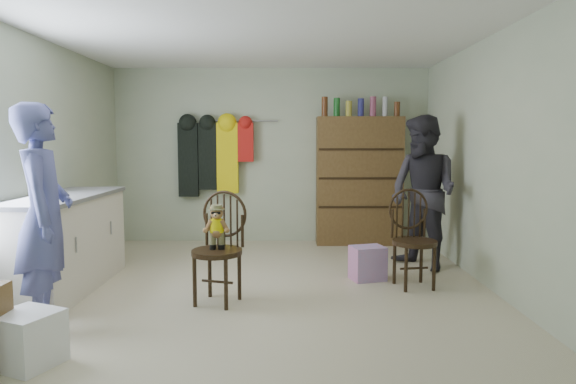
{
  "coord_description": "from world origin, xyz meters",
  "views": [
    {
      "loc": [
        0.26,
        -4.95,
        1.46
      ],
      "look_at": [
        0.25,
        0.2,
        0.95
      ],
      "focal_mm": 32.0,
      "sensor_mm": 36.0,
      "label": 1
    }
  ],
  "objects_px": {
    "dresser": "(359,180)",
    "chair_far": "(412,234)",
    "counter": "(64,242)",
    "chair_front": "(219,239)"
  },
  "relations": [
    {
      "from": "chair_front",
      "to": "dresser",
      "type": "xyz_separation_m",
      "value": [
        1.62,
        2.68,
        0.33
      ]
    },
    {
      "from": "counter",
      "to": "chair_front",
      "type": "xyz_separation_m",
      "value": [
        1.58,
        -0.38,
        0.11
      ]
    },
    {
      "from": "dresser",
      "to": "chair_far",
      "type": "bearing_deg",
      "value": -83.3
    },
    {
      "from": "chair_front",
      "to": "counter",
      "type": "bearing_deg",
      "value": -177.15
    },
    {
      "from": "chair_front",
      "to": "dresser",
      "type": "distance_m",
      "value": 3.15
    },
    {
      "from": "counter",
      "to": "dresser",
      "type": "relative_size",
      "value": 0.9
    },
    {
      "from": "chair_far",
      "to": "counter",
      "type": "bearing_deg",
      "value": 172.67
    },
    {
      "from": "counter",
      "to": "chair_far",
      "type": "relative_size",
      "value": 1.89
    },
    {
      "from": "dresser",
      "to": "chair_front",
      "type": "bearing_deg",
      "value": -121.18
    },
    {
      "from": "counter",
      "to": "chair_far",
      "type": "bearing_deg",
      "value": 2.38
    }
  ]
}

